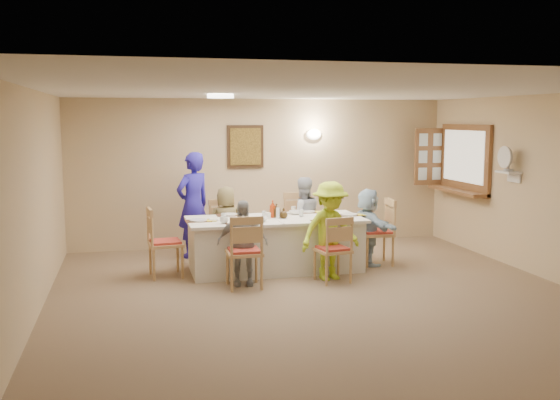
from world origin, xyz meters
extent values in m
plane|color=#7B614C|center=(0.00, 0.00, 0.00)|extent=(7.00, 7.00, 0.00)
plane|color=#C7AF8A|center=(0.00, 3.50, 1.25)|extent=(6.50, 0.00, 6.50)
plane|color=#C7AF8A|center=(0.00, -3.50, 1.25)|extent=(6.50, 0.00, 6.50)
plane|color=#C7AF8A|center=(-3.25, 0.00, 1.25)|extent=(0.00, 7.00, 7.00)
plane|color=white|center=(0.00, 0.00, 2.50)|extent=(7.00, 7.00, 0.00)
cube|color=#311E11|center=(-0.30, 3.47, 1.70)|extent=(0.62, 0.04, 0.72)
cube|color=black|center=(-0.30, 3.45, 1.70)|extent=(0.52, 0.02, 0.62)
ellipsoid|color=white|center=(0.90, 3.44, 1.90)|extent=(0.26, 0.09, 0.18)
cylinder|color=white|center=(-1.00, 1.50, 2.47)|extent=(0.36, 0.36, 0.05)
cube|color=brown|center=(3.21, 2.40, 1.50)|extent=(0.06, 1.50, 1.15)
cube|color=brown|center=(3.09, 2.40, 0.97)|extent=(0.30, 1.50, 0.05)
cube|color=brown|center=(2.95, 3.16, 1.50)|extent=(0.55, 0.04, 1.00)
cube|color=white|center=(3.13, 1.05, 1.40)|extent=(0.22, 0.36, 0.03)
cube|color=white|center=(-0.21, 1.63, 0.38)|extent=(2.50, 1.06, 0.76)
imported|color=brown|center=(-0.81, 2.31, 0.58)|extent=(0.63, 0.46, 1.16)
imported|color=#B2B6C2|center=(0.39, 2.31, 0.64)|extent=(0.64, 0.50, 1.27)
imported|color=#9E9E9E|center=(-0.81, 0.95, 0.56)|extent=(0.75, 0.48, 1.13)
imported|color=#BFE42A|center=(0.39, 0.95, 0.67)|extent=(1.06, 0.84, 1.34)
imported|color=silver|center=(1.21, 1.63, 0.57)|extent=(1.19, 0.74, 1.15)
imported|color=#2A21AB|center=(-1.26, 2.78, 0.83)|extent=(0.96, 0.94, 1.66)
cube|color=#472B19|center=(-0.81, 1.21, 0.76)|extent=(0.34, 0.25, 0.01)
cylinder|color=white|center=(-0.81, 1.21, 0.77)|extent=(0.25, 0.25, 0.02)
cube|color=yellow|center=(-0.63, 1.16, 0.77)|extent=(0.14, 0.14, 0.01)
cube|color=#472B19|center=(0.39, 1.21, 0.76)|extent=(0.35, 0.26, 0.01)
cylinder|color=white|center=(0.39, 1.21, 0.77)|extent=(0.24, 0.24, 0.01)
cube|color=yellow|center=(0.57, 1.16, 0.77)|extent=(0.14, 0.14, 0.01)
cube|color=#472B19|center=(-0.81, 2.05, 0.76)|extent=(0.37, 0.28, 0.01)
cylinder|color=white|center=(-0.81, 2.05, 0.77)|extent=(0.25, 0.25, 0.02)
cube|color=yellow|center=(-0.63, 2.00, 0.77)|extent=(0.14, 0.14, 0.01)
cube|color=#472B19|center=(0.39, 2.05, 0.76)|extent=(0.37, 0.27, 0.01)
cylinder|color=white|center=(0.39, 2.05, 0.77)|extent=(0.24, 0.24, 0.01)
cube|color=yellow|center=(0.57, 2.00, 0.77)|extent=(0.14, 0.14, 0.01)
cube|color=#472B19|center=(-1.31, 1.63, 0.76)|extent=(0.36, 0.26, 0.01)
cylinder|color=white|center=(-1.31, 1.63, 0.77)|extent=(0.25, 0.25, 0.02)
cube|color=yellow|center=(-1.13, 1.58, 0.77)|extent=(0.13, 0.13, 0.01)
cube|color=#472B19|center=(0.91, 1.63, 0.76)|extent=(0.33, 0.25, 0.01)
cylinder|color=white|center=(0.91, 1.63, 0.77)|extent=(0.25, 0.25, 0.02)
cube|color=yellow|center=(1.09, 1.58, 0.77)|extent=(0.15, 0.15, 0.01)
imported|color=white|center=(-0.99, 1.35, 0.81)|extent=(0.13, 0.13, 0.09)
imported|color=white|center=(0.20, 2.19, 0.80)|extent=(0.13, 0.13, 0.08)
imported|color=white|center=(-0.50, 1.39, 0.79)|extent=(0.30, 0.30, 0.06)
imported|color=white|center=(0.15, 1.90, 0.79)|extent=(0.26, 0.26, 0.06)
imported|color=#C53B10|center=(-0.24, 1.69, 0.89)|extent=(0.10, 0.10, 0.25)
imported|color=#3C2910|center=(-0.19, 1.67, 0.86)|extent=(0.12, 0.12, 0.20)
imported|color=#3C2910|center=(-0.10, 1.59, 0.83)|extent=(0.13, 0.13, 0.15)
cylinder|color=silver|center=(-0.36, 1.68, 0.82)|extent=(0.06, 0.06, 0.09)
camera|label=1|loc=(-2.23, -6.92, 2.18)|focal=40.00mm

